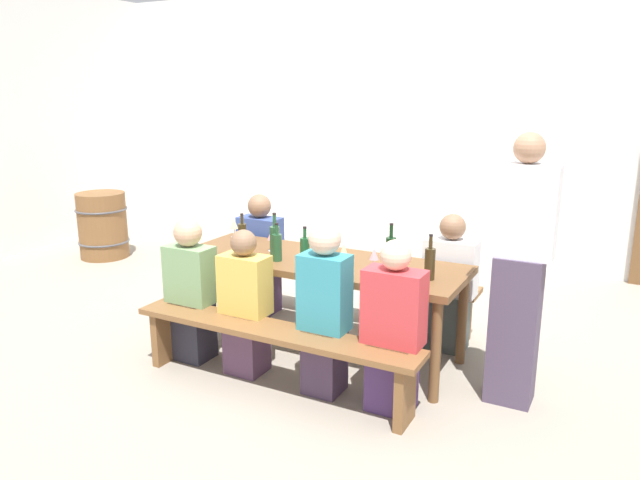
% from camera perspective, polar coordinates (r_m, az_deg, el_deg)
% --- Properties ---
extents(ground_plane, '(24.00, 24.00, 0.00)m').
position_cam_1_polar(ground_plane, '(4.75, 0.00, -10.59)').
color(ground_plane, gray).
extents(back_wall, '(14.00, 0.20, 3.20)m').
position_cam_1_polar(back_wall, '(7.30, 12.02, 10.79)').
color(back_wall, white).
rests_on(back_wall, ground).
extents(tasting_table, '(2.19, 0.77, 0.75)m').
position_cam_1_polar(tasting_table, '(4.51, 0.00, -2.80)').
color(tasting_table, brown).
rests_on(tasting_table, ground).
extents(bench_near, '(2.09, 0.30, 0.45)m').
position_cam_1_polar(bench_near, '(4.06, -4.59, -9.54)').
color(bench_near, brown).
rests_on(bench_near, ground).
extents(bench_far, '(2.09, 0.30, 0.45)m').
position_cam_1_polar(bench_far, '(5.19, 3.55, -4.17)').
color(bench_far, brown).
rests_on(bench_far, ground).
extents(wine_bottle_0, '(0.06, 0.06, 0.31)m').
position_cam_1_polar(wine_bottle_0, '(4.70, -7.39, 0.27)').
color(wine_bottle_0, '#332814').
rests_on(wine_bottle_0, tasting_table).
extents(wine_bottle_1, '(0.07, 0.07, 0.32)m').
position_cam_1_polar(wine_bottle_1, '(4.18, -1.45, -1.29)').
color(wine_bottle_1, '#194723').
rests_on(wine_bottle_1, tasting_table).
extents(wine_bottle_2, '(0.07, 0.07, 0.34)m').
position_cam_1_polar(wine_bottle_2, '(4.52, -4.33, -0.10)').
color(wine_bottle_2, '#234C2D').
rests_on(wine_bottle_2, tasting_table).
extents(wine_bottle_3, '(0.07, 0.07, 0.29)m').
position_cam_1_polar(wine_bottle_3, '(4.44, -4.12, -0.64)').
color(wine_bottle_3, '#234C2D').
rests_on(wine_bottle_3, tasting_table).
extents(wine_bottle_4, '(0.07, 0.07, 0.32)m').
position_cam_1_polar(wine_bottle_4, '(4.32, 6.75, -1.01)').
color(wine_bottle_4, '#143319').
rests_on(wine_bottle_4, tasting_table).
extents(wine_bottle_5, '(0.07, 0.07, 0.31)m').
position_cam_1_polar(wine_bottle_5, '(4.05, 10.41, -2.16)').
color(wine_bottle_5, '#332814').
rests_on(wine_bottle_5, tasting_table).
extents(wine_glass_0, '(0.07, 0.07, 0.16)m').
position_cam_1_polar(wine_glass_0, '(5.19, -8.18, 1.49)').
color(wine_glass_0, silver).
rests_on(wine_glass_0, tasting_table).
extents(wine_glass_1, '(0.07, 0.07, 0.18)m').
position_cam_1_polar(wine_glass_1, '(4.78, -11.64, 0.44)').
color(wine_glass_1, silver).
rests_on(wine_glass_1, tasting_table).
extents(wine_glass_2, '(0.07, 0.07, 0.18)m').
position_cam_1_polar(wine_glass_2, '(4.71, -4.62, 0.45)').
color(wine_glass_2, silver).
rests_on(wine_glass_2, tasting_table).
extents(wine_glass_3, '(0.07, 0.07, 0.17)m').
position_cam_1_polar(wine_glass_3, '(4.16, 5.18, -1.44)').
color(wine_glass_3, silver).
rests_on(wine_glass_3, tasting_table).
extents(wine_glass_4, '(0.07, 0.07, 0.17)m').
position_cam_1_polar(wine_glass_4, '(4.30, 2.27, -1.03)').
color(wine_glass_4, silver).
rests_on(wine_glass_4, tasting_table).
extents(seated_guest_near_0, '(0.36, 0.24, 1.08)m').
position_cam_1_polar(seated_guest_near_0, '(4.57, -12.18, -4.95)').
color(seated_guest_near_0, '#2A2936').
rests_on(seated_guest_near_0, ground).
extents(seated_guest_near_1, '(0.35, 0.24, 1.05)m').
position_cam_1_polar(seated_guest_near_1, '(4.29, -7.10, -6.30)').
color(seated_guest_near_1, '#573954').
rests_on(seated_guest_near_1, ground).
extents(seated_guest_near_2, '(0.32, 0.24, 1.17)m').
position_cam_1_polar(seated_guest_near_2, '(3.95, 0.44, -6.84)').
color(seated_guest_near_2, '#45324C').
rests_on(seated_guest_near_2, ground).
extents(seated_guest_near_3, '(0.38, 0.24, 1.11)m').
position_cam_1_polar(seated_guest_near_3, '(3.79, 6.99, -8.65)').
color(seated_guest_near_3, '#4C3167').
rests_on(seated_guest_near_3, ground).
extents(seated_guest_far_0, '(0.39, 0.24, 1.09)m').
position_cam_1_polar(seated_guest_far_0, '(5.43, -5.67, -1.62)').
color(seated_guest_far_0, '#452F54').
rests_on(seated_guest_far_0, ground).
extents(seated_guest_far_1, '(0.40, 0.24, 1.08)m').
position_cam_1_polar(seated_guest_far_1, '(4.74, 12.21, -4.38)').
color(seated_guest_far_1, '#495553').
rests_on(seated_guest_far_1, ground).
extents(standing_host, '(0.39, 0.24, 1.74)m').
position_cam_1_polar(standing_host, '(3.96, 18.38, -3.38)').
color(standing_host, '#4B3E55').
rests_on(standing_host, ground).
extents(wine_barrel, '(0.60, 0.60, 0.79)m').
position_cam_1_polar(wine_barrel, '(7.70, -19.99, 1.34)').
color(wine_barrel, brown).
rests_on(wine_barrel, ground).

